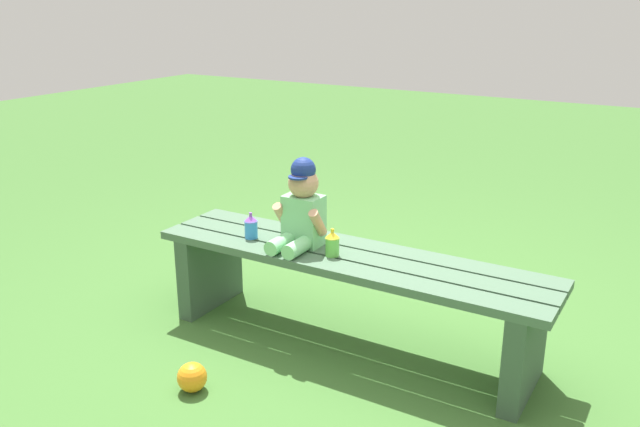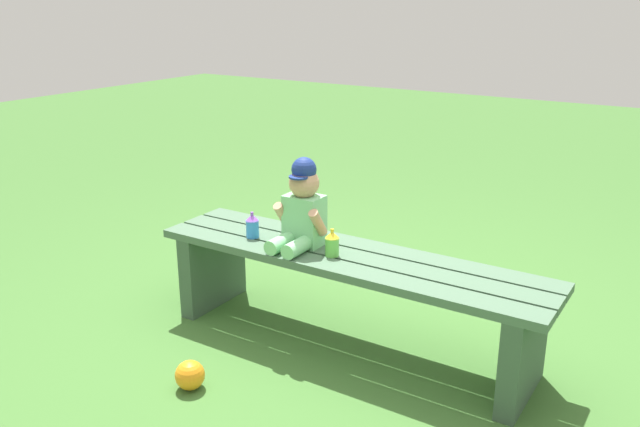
{
  "view_description": "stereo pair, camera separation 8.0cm",
  "coord_description": "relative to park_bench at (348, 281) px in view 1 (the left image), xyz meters",
  "views": [
    {
      "loc": [
        1.27,
        -2.39,
        1.52
      ],
      "look_at": [
        -0.12,
        -0.05,
        0.62
      ],
      "focal_mm": 37.24,
      "sensor_mm": 36.0,
      "label": 1
    },
    {
      "loc": [
        1.34,
        -2.35,
        1.52
      ],
      "look_at": [
        -0.12,
        -0.05,
        0.62
      ],
      "focal_mm": 37.24,
      "sensor_mm": 36.0,
      "label": 2
    }
  ],
  "objects": [
    {
      "name": "sippy_cup_right",
      "position": [
        -0.05,
        -0.06,
        0.19
      ],
      "size": [
        0.06,
        0.06,
        0.12
      ],
      "color": "#66CC4C",
      "rests_on": "park_bench"
    },
    {
      "name": "sippy_cup_left",
      "position": [
        -0.48,
        -0.06,
        0.19
      ],
      "size": [
        0.06,
        0.06,
        0.12
      ],
      "color": "#338CE5",
      "rests_on": "park_bench"
    },
    {
      "name": "ground_plane",
      "position": [
        0.0,
        0.0,
        -0.31
      ],
      "size": [
        16.0,
        16.0,
        0.0
      ],
      "primitive_type": "plane",
      "color": "#3D6B2D"
    },
    {
      "name": "park_bench",
      "position": [
        0.0,
        0.0,
        0.0
      ],
      "size": [
        1.82,
        0.42,
        0.44
      ],
      "color": "#47664C",
      "rests_on": "ground_plane"
    },
    {
      "name": "toy_ball",
      "position": [
        -0.36,
        -0.65,
        -0.25
      ],
      "size": [
        0.12,
        0.12,
        0.12
      ],
      "primitive_type": "sphere",
      "color": "orange",
      "rests_on": "ground_plane"
    },
    {
      "name": "child_figure",
      "position": [
        -0.23,
        -0.02,
        0.31
      ],
      "size": [
        0.23,
        0.27,
        0.4
      ],
      "color": "#7FCC8C",
      "rests_on": "park_bench"
    }
  ]
}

